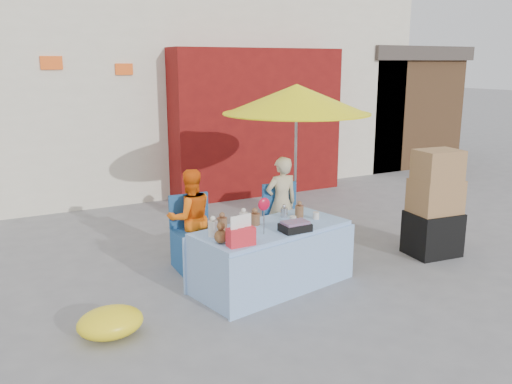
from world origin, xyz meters
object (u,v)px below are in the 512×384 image
market_table (271,256)px  box_stack (435,207)px  vendor_beige (281,203)px  chair_right (287,231)px  chair_left (195,247)px  vendor_orange (190,217)px  umbrella (297,100)px

market_table → box_stack: box_stack is taller
market_table → vendor_beige: bearing=43.2°
chair_right → market_table: bearing=-127.5°
chair_left → market_table: bearing=-57.6°
chair_right → box_stack: size_ratio=0.64×
vendor_orange → vendor_beige: vendor_beige is taller
vendor_orange → box_stack: size_ratio=0.87×
vendor_beige → box_stack: box_stack is taller
chair_left → vendor_beige: 1.30m
market_table → vendor_orange: size_ratio=1.59×
chair_right → chair_left: bearing=-177.7°
chair_left → umbrella: umbrella is taller
market_table → chair_left: (-0.51, 0.88, -0.08)m
vendor_beige → umbrella: umbrella is taller
market_table → umbrella: bearing=37.5°
vendor_beige → chair_left: bearing=8.4°
vendor_beige → chair_right: bearing=92.6°
box_stack → market_table: bearing=177.3°
vendor_orange → vendor_beige: size_ratio=0.96×
chair_right → vendor_beige: 0.37m
chair_right → umbrella: (0.30, 0.28, 1.64)m
vendor_beige → umbrella: 1.33m
vendor_beige → umbrella: (0.30, 0.15, 1.29)m
box_stack → chair_left: bearing=160.3°
chair_left → umbrella: bearing=12.7°
vendor_beige → box_stack: bearing=145.9°
vendor_orange → umbrella: bearing=-172.2°
market_table → box_stack: bearing=-13.7°
chair_right → vendor_beige: (-0.00, 0.13, 0.34)m
chair_left → vendor_beige: (1.25, 0.13, 0.34)m
market_table → box_stack: (2.27, -0.11, 0.27)m
umbrella → box_stack: bearing=-46.1°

